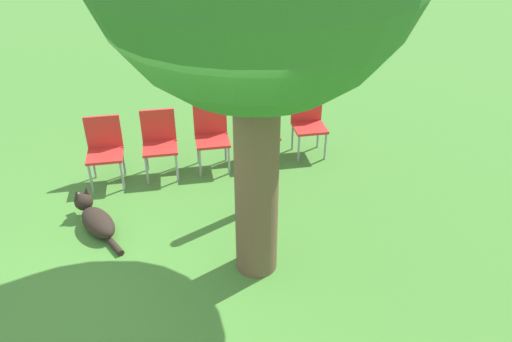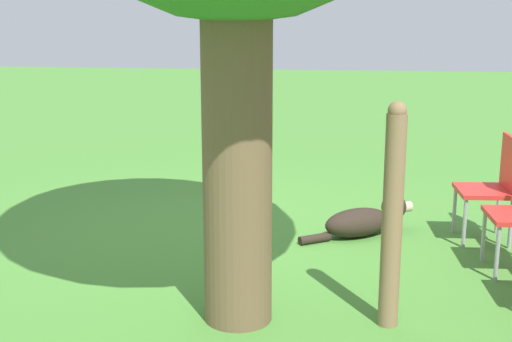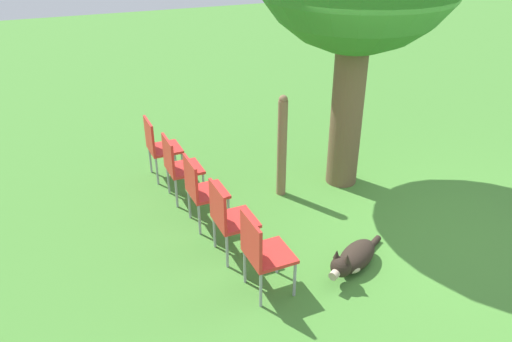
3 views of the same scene
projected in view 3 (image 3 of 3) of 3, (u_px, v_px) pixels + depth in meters
ground_plane at (411, 222)px, 6.03m from camera, size 30.00×30.00×0.00m
dog at (353, 259)px, 5.19m from camera, size 0.96×0.66×0.38m
fence_post at (282, 146)px, 6.31m from camera, size 0.12×0.12×1.37m
red_chair_0 at (262, 250)px, 4.72m from camera, size 0.44×0.46×0.87m
red_chair_1 at (228, 216)px, 5.24m from camera, size 0.44×0.46×0.87m
red_chair_2 at (201, 188)px, 5.77m from camera, size 0.44×0.46×0.87m
red_chair_3 at (178, 164)px, 6.29m from camera, size 0.44×0.46×0.87m
red_chair_4 at (159, 145)px, 6.81m from camera, size 0.44×0.46×0.87m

